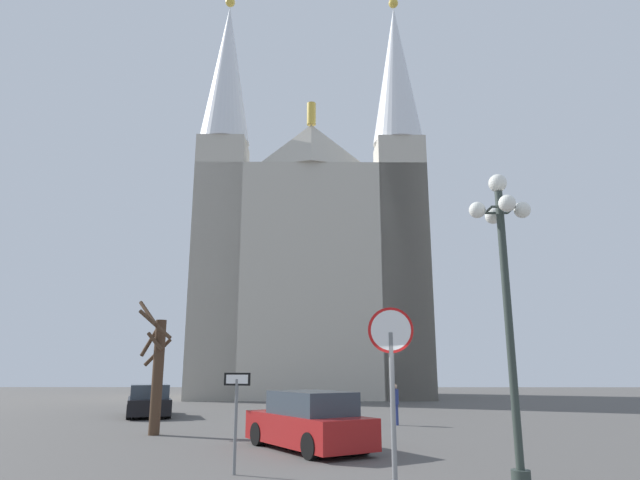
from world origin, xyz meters
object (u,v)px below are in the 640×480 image
one_way_arrow_sign (236,408)px  cathedral (311,267)px  street_lamp (505,272)px  stop_sign (392,370)px  bare_tree (157,369)px  parked_car_far_red (308,422)px  pedestrian_walking (395,400)px  parked_car_near_black (149,401)px

one_way_arrow_sign → cathedral: bearing=88.6°
cathedral → street_lamp: (4.79, -32.72, -6.16)m
stop_sign → bare_tree: size_ratio=0.69×
one_way_arrow_sign → street_lamp: bearing=-11.6°
bare_tree → parked_car_far_red: bearing=-32.6°
parked_car_far_red → one_way_arrow_sign: bearing=-112.2°
parked_car_far_red → pedestrian_walking: 7.44m
stop_sign → parked_car_far_red: 7.24m
stop_sign → bare_tree: bare_tree is taller
cathedral → stop_sign: cathedral is taller
stop_sign → pedestrian_walking: stop_sign is taller
street_lamp → parked_car_far_red: 7.06m
pedestrian_walking → parked_car_far_red: bearing=-115.5°
stop_sign → street_lamp: 3.98m
stop_sign → cathedral: bearing=93.5°
pedestrian_walking → street_lamp: bearing=-85.4°
stop_sign → parked_car_far_red: size_ratio=0.67×
parked_car_near_black → pedestrian_walking: size_ratio=3.07×
street_lamp → parked_car_far_red: bearing=131.5°
cathedral → parked_car_far_red: cathedral is taller
stop_sign → one_way_arrow_sign: bearing=130.6°
cathedral → stop_sign: size_ratio=10.56×
parked_car_far_red → stop_sign: bearing=-77.9°
cathedral → parked_car_far_red: 29.64m
cathedral → pedestrian_walking: size_ratio=20.81×
street_lamp → stop_sign: bearing=-139.0°
parked_car_near_black → cathedral: bearing=67.9°
one_way_arrow_sign → parked_car_far_red: one_way_arrow_sign is taller
street_lamp → parked_car_near_black: 19.62m
bare_tree → parked_car_far_red: 6.42m
street_lamp → parked_car_near_black: (-11.86, 15.26, -3.39)m
stop_sign → one_way_arrow_sign: size_ratio=1.50×
cathedral → one_way_arrow_sign: 32.82m
parked_car_near_black → pedestrian_walking: 11.61m
stop_sign → bare_tree: 12.34m
stop_sign → parked_car_near_black: stop_sign is taller
street_lamp → bare_tree: street_lamp is taller
cathedral → stop_sign: (2.16, -35.01, -8.09)m
one_way_arrow_sign → parked_car_near_black: bearing=114.0°
one_way_arrow_sign → parked_car_far_red: 3.85m
stop_sign → one_way_arrow_sign: 4.58m
parked_car_near_black → parked_car_far_red: 13.13m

